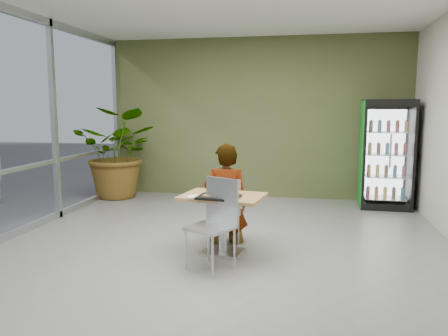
{
  "coord_description": "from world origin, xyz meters",
  "views": [
    {
      "loc": [
        1.06,
        -5.28,
        1.83
      ],
      "look_at": [
        -0.06,
        0.5,
        1.0
      ],
      "focal_mm": 35.0,
      "sensor_mm": 36.0,
      "label": 1
    }
  ],
  "objects_px": {
    "dining_table": "(223,212)",
    "seated_woman": "(226,204)",
    "soda_cup": "(234,188)",
    "chair_far": "(226,205)",
    "cafeteria_tray": "(219,197)",
    "potted_plant": "(120,153)",
    "beverage_fridge": "(386,154)",
    "chair_near": "(216,216)"
  },
  "relations": [
    {
      "from": "dining_table",
      "to": "cafeteria_tray",
      "type": "relative_size",
      "value": 2.22
    },
    {
      "from": "seated_woman",
      "to": "cafeteria_tray",
      "type": "bearing_deg",
      "value": 86.12
    },
    {
      "from": "seated_woman",
      "to": "chair_far",
      "type": "bearing_deg",
      "value": 98.54
    },
    {
      "from": "cafeteria_tray",
      "to": "potted_plant",
      "type": "relative_size",
      "value": 0.27
    },
    {
      "from": "seated_woman",
      "to": "beverage_fridge",
      "type": "relative_size",
      "value": 0.84
    },
    {
      "from": "beverage_fridge",
      "to": "chair_near",
      "type": "bearing_deg",
      "value": -122.9
    },
    {
      "from": "chair_near",
      "to": "seated_woman",
      "type": "height_order",
      "value": "seated_woman"
    },
    {
      "from": "soda_cup",
      "to": "chair_near",
      "type": "bearing_deg",
      "value": -105.3
    },
    {
      "from": "chair_far",
      "to": "seated_woman",
      "type": "relative_size",
      "value": 0.54
    },
    {
      "from": "chair_far",
      "to": "cafeteria_tray",
      "type": "height_order",
      "value": "chair_far"
    },
    {
      "from": "dining_table",
      "to": "beverage_fridge",
      "type": "height_order",
      "value": "beverage_fridge"
    },
    {
      "from": "cafeteria_tray",
      "to": "potted_plant",
      "type": "distance_m",
      "value": 4.21
    },
    {
      "from": "dining_table",
      "to": "soda_cup",
      "type": "height_order",
      "value": "soda_cup"
    },
    {
      "from": "dining_table",
      "to": "chair_far",
      "type": "distance_m",
      "value": 0.44
    },
    {
      "from": "seated_woman",
      "to": "cafeteria_tray",
      "type": "xyz_separation_m",
      "value": [
        0.04,
        -0.69,
        0.24
      ]
    },
    {
      "from": "chair_near",
      "to": "soda_cup",
      "type": "xyz_separation_m",
      "value": [
        0.13,
        0.47,
        0.23
      ]
    },
    {
      "from": "seated_woman",
      "to": "soda_cup",
      "type": "relative_size",
      "value": 9.52
    },
    {
      "from": "chair_near",
      "to": "soda_cup",
      "type": "distance_m",
      "value": 0.54
    },
    {
      "from": "chair_near",
      "to": "potted_plant",
      "type": "xyz_separation_m",
      "value": [
        -2.73,
        3.47,
        0.31
      ]
    },
    {
      "from": "potted_plant",
      "to": "beverage_fridge",
      "type": "bearing_deg",
      "value": 0.53
    },
    {
      "from": "beverage_fridge",
      "to": "potted_plant",
      "type": "height_order",
      "value": "beverage_fridge"
    },
    {
      "from": "soda_cup",
      "to": "potted_plant",
      "type": "bearing_deg",
      "value": 133.64
    },
    {
      "from": "beverage_fridge",
      "to": "soda_cup",
      "type": "bearing_deg",
      "value": -125.28
    },
    {
      "from": "seated_woman",
      "to": "cafeteria_tray",
      "type": "height_order",
      "value": "seated_woman"
    },
    {
      "from": "dining_table",
      "to": "seated_woman",
      "type": "height_order",
      "value": "seated_woman"
    },
    {
      "from": "cafeteria_tray",
      "to": "potted_plant",
      "type": "xyz_separation_m",
      "value": [
        -2.71,
        3.22,
        0.14
      ]
    },
    {
      "from": "dining_table",
      "to": "potted_plant",
      "type": "height_order",
      "value": "potted_plant"
    },
    {
      "from": "dining_table",
      "to": "chair_near",
      "type": "bearing_deg",
      "value": -88.12
    },
    {
      "from": "dining_table",
      "to": "chair_far",
      "type": "relative_size",
      "value": 1.22
    },
    {
      "from": "cafeteria_tray",
      "to": "dining_table",
      "type": "bearing_deg",
      "value": 87.51
    },
    {
      "from": "seated_woman",
      "to": "soda_cup",
      "type": "xyz_separation_m",
      "value": [
        0.2,
        -0.47,
        0.31
      ]
    },
    {
      "from": "beverage_fridge",
      "to": "cafeteria_tray",
      "type": "bearing_deg",
      "value": -125.16
    },
    {
      "from": "dining_table",
      "to": "soda_cup",
      "type": "distance_m",
      "value": 0.33
    },
    {
      "from": "dining_table",
      "to": "cafeteria_tray",
      "type": "bearing_deg",
      "value": -92.49
    },
    {
      "from": "potted_plant",
      "to": "dining_table",
      "type": "bearing_deg",
      "value": -47.93
    },
    {
      "from": "chair_far",
      "to": "seated_woman",
      "type": "height_order",
      "value": "seated_woman"
    },
    {
      "from": "potted_plant",
      "to": "soda_cup",
      "type": "bearing_deg",
      "value": -46.36
    },
    {
      "from": "beverage_fridge",
      "to": "dining_table",
      "type": "bearing_deg",
      "value": -126.88
    },
    {
      "from": "dining_table",
      "to": "seated_woman",
      "type": "bearing_deg",
      "value": 96.21
    },
    {
      "from": "dining_table",
      "to": "seated_woman",
      "type": "xyz_separation_m",
      "value": [
        -0.05,
        0.48,
        -0.01
      ]
    },
    {
      "from": "beverage_fridge",
      "to": "potted_plant",
      "type": "bearing_deg",
      "value": -178.11
    },
    {
      "from": "chair_far",
      "to": "soda_cup",
      "type": "height_order",
      "value": "soda_cup"
    }
  ]
}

